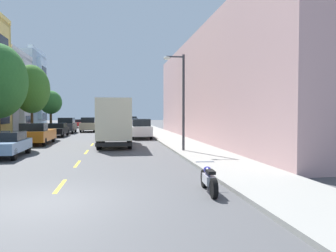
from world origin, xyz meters
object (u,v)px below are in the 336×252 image
street_tree_farthest (51,102)px  parked_sedan_red (80,123)px  delivery_box_truck (115,120)px  parked_suv_charcoal (67,125)px  parked_suv_silver (132,122)px  moving_champagne_sedan (88,124)px  parked_suv_white (141,128)px  parked_sedan_sky (7,144)px  parked_pickup_navy (132,124)px  parked_sedan_black (57,130)px  parked_motorcycle (209,180)px  parked_pickup_orange (37,134)px  street_tree_third (32,89)px  street_lamp (181,94)px  parked_wagon_teal (135,126)px

street_tree_farthest → parked_sedan_red: 14.90m
delivery_box_truck → parked_suv_charcoal: size_ratio=1.59×
parked_suv_silver → moving_champagne_sedan: same height
parked_suv_charcoal → parked_suv_white: 13.23m
delivery_box_truck → parked_sedan_sky: 8.22m
parked_suv_white → parked_pickup_navy: bearing=90.0°
parked_sedan_black → parked_motorcycle: parked_sedan_black is taller
parked_pickup_orange → parked_suv_silver: 31.29m
parked_suv_charcoal → parked_sedan_black: parked_suv_charcoal is taller
street_tree_third → street_tree_farthest: (-0.00, 9.52, -1.01)m
street_lamp → parked_sedan_red: (-10.20, 38.00, -2.93)m
parked_sedan_black → parked_suv_silver: parked_suv_silver is taller
street_lamp → delivery_box_truck: 6.60m
parked_suv_charcoal → parked_sedan_black: size_ratio=1.06×
street_tree_third → parked_pickup_orange: 8.40m
parked_sedan_sky → parked_sedan_red: bearing=90.0°
parked_suv_white → parked_suv_silver: same height
parked_sedan_sky → parked_suv_silver: (8.76, 37.57, 0.24)m
parked_motorcycle → parked_sedan_red: bearing=100.5°
street_tree_farthest → parked_pickup_orange: (2.06, -16.59, -3.03)m
street_tree_farthest → parked_wagon_teal: street_tree_farthest is taller
moving_champagne_sedan → parked_motorcycle: bearing=-79.5°
parked_sedan_black → parked_motorcycle: bearing=-71.2°
parked_suv_silver → parked_motorcycle: size_ratio=2.35×
parked_wagon_teal → street_lamp: bearing=-86.3°
parked_sedan_sky → parked_pickup_navy: bearing=74.4°
moving_champagne_sedan → parked_sedan_red: bearing=100.6°
parked_pickup_navy → parked_suv_silver: bearing=88.3°
parked_suv_silver → parked_wagon_teal: bearing=-90.5°
parked_sedan_red → parked_sedan_sky: size_ratio=1.00×
street_tree_farthest → parked_suv_white: (10.69, -11.51, -2.87)m
parked_sedan_black → parked_pickup_navy: size_ratio=0.85×
parked_pickup_orange → parked_suv_white: size_ratio=1.10×
parked_pickup_orange → delivery_box_truck: bearing=-19.2°
parked_suv_charcoal → parked_pickup_navy: parked_suv_charcoal is taller
delivery_box_truck → parked_sedan_sky: size_ratio=1.69×
street_tree_third → parked_suv_charcoal: (2.17, 8.13, -3.89)m
delivery_box_truck → parked_sedan_black: 12.81m
street_lamp → parked_pickup_orange: bearing=145.8°
delivery_box_truck → moving_champagne_sedan: 20.33m
street_tree_third → parked_sedan_sky: size_ratio=1.57×
parked_sedan_sky → parked_sedan_black: bearing=90.2°
street_lamp → parked_sedan_black: bearing=122.6°
street_lamp → parked_sedan_black: (-10.24, 16.04, -2.93)m
street_tree_third → parked_sedan_black: (2.09, 1.98, -4.13)m
parked_pickup_navy → parked_motorcycle: 40.49m
street_tree_third → moving_champagne_sedan: 12.35m
parked_sedan_black → parked_suv_silver: 22.74m
parked_wagon_teal → parked_suv_white: bearing=-90.5°
parked_suv_charcoal → delivery_box_truck: bearing=-70.8°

